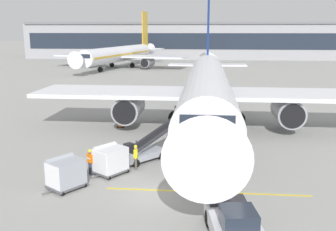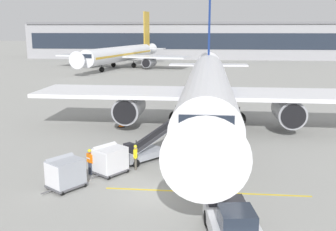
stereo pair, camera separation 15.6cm
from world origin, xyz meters
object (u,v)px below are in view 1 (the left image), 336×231
object	(u,v)px
baggage_cart_lead	(110,159)
baggage_cart_second	(65,172)
safety_cone_engine_keepout	(121,123)
pushback_tug	(234,224)
belt_loader	(145,149)
ground_crew_by_carts	(110,154)
ground_crew_marshaller	(90,160)
ground_crew_by_loader	(136,156)
parked_airplane	(207,88)
distant_airplane	(120,54)

from	to	relation	value
baggage_cart_lead	baggage_cart_second	xyz separation A→B (m)	(-2.07, -2.62, 0.00)
baggage_cart_lead	safety_cone_engine_keepout	bearing A→B (deg)	99.05
baggage_cart_lead	pushback_tug	distance (m)	10.70
belt_loader	ground_crew_by_carts	xyz separation A→B (m)	(-2.13, -1.85, 0.18)
ground_crew_marshaller	safety_cone_engine_keepout	world-z (taller)	ground_crew_marshaller
ground_crew_by_loader	ground_crew_by_carts	bearing A→B (deg)	173.84
parked_airplane	belt_loader	bearing A→B (deg)	-114.77
baggage_cart_lead	distant_airplane	xyz separation A→B (m)	(-14.75, 71.36, 2.36)
belt_loader	distant_airplane	xyz separation A→B (m)	(-16.61, 68.41, 2.54)
pushback_tug	ground_crew_by_loader	xyz separation A→B (m)	(-5.97, 8.53, 0.17)
parked_airplane	baggage_cart_second	distance (m)	17.67
baggage_cart_second	safety_cone_engine_keepout	size ratio (longest dim) A/B	3.47
ground_crew_by_loader	ground_crew_marshaller	bearing A→B (deg)	-156.45
parked_airplane	safety_cone_engine_keepout	world-z (taller)	parked_airplane
safety_cone_engine_keepout	belt_loader	bearing A→B (deg)	-67.92
baggage_cart_second	ground_crew_marshaller	size ratio (longest dim) A/B	1.54
ground_crew_by_carts	safety_cone_engine_keepout	world-z (taller)	ground_crew_by_carts
ground_crew_by_loader	baggage_cart_second	bearing A→B (deg)	-135.65
distant_airplane	ground_crew_by_loader	bearing A→B (deg)	-76.98
belt_loader	safety_cone_engine_keepout	xyz separation A→B (m)	(-3.84, 9.47, -0.44)
baggage_cart_second	ground_crew_by_loader	world-z (taller)	baggage_cart_second
parked_airplane	belt_loader	world-z (taller)	parked_airplane
ground_crew_by_carts	belt_loader	bearing A→B (deg)	40.98
ground_crew_by_carts	distant_airplane	xyz separation A→B (m)	(-14.48, 70.26, 2.36)
ground_crew_by_carts	ground_crew_marshaller	xyz separation A→B (m)	(-0.99, -1.41, 0.00)
ground_crew_by_loader	ground_crew_marshaller	xyz separation A→B (m)	(-2.80, -1.22, 0.00)
baggage_cart_second	ground_crew_marshaller	distance (m)	2.45
pushback_tug	ground_crew_by_carts	bearing A→B (deg)	131.69
baggage_cart_lead	baggage_cart_second	size ratio (longest dim) A/B	1.00
baggage_cart_second	ground_crew_by_loader	distance (m)	5.05
baggage_cart_lead	ground_crew_by_loader	world-z (taller)	baggage_cart_lead
ground_crew_marshaller	distant_airplane	bearing A→B (deg)	100.66
parked_airplane	belt_loader	xyz separation A→B (m)	(-4.48, -9.70, -3.08)
ground_crew_by_carts	distant_airplane	size ratio (longest dim) A/B	0.04
pushback_tug	safety_cone_engine_keepout	bearing A→B (deg)	115.33
baggage_cart_lead	safety_cone_engine_keepout	size ratio (longest dim) A/B	3.47
ground_crew_by_carts	parked_airplane	bearing A→B (deg)	60.24
parked_airplane	ground_crew_marshaller	world-z (taller)	parked_airplane
ground_crew_by_carts	ground_crew_marshaller	world-z (taller)	same
baggage_cart_lead	ground_crew_marshaller	size ratio (longest dim) A/B	1.54
distant_airplane	pushback_tug	bearing A→B (deg)	-74.26
pushback_tug	ground_crew_by_carts	distance (m)	11.69
baggage_cart_lead	ground_crew_by_carts	size ratio (longest dim) A/B	1.54
baggage_cart_second	pushback_tug	size ratio (longest dim) A/B	0.58
ground_crew_by_loader	safety_cone_engine_keepout	distance (m)	12.06
ground_crew_by_loader	belt_loader	bearing A→B (deg)	80.98
parked_airplane	baggage_cart_lead	world-z (taller)	parked_airplane
ground_crew_by_carts	pushback_tug	bearing A→B (deg)	-48.31
parked_airplane	distant_airplane	xyz separation A→B (m)	(-21.09, 58.71, -0.53)
baggage_cart_lead	belt_loader	bearing A→B (deg)	57.73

